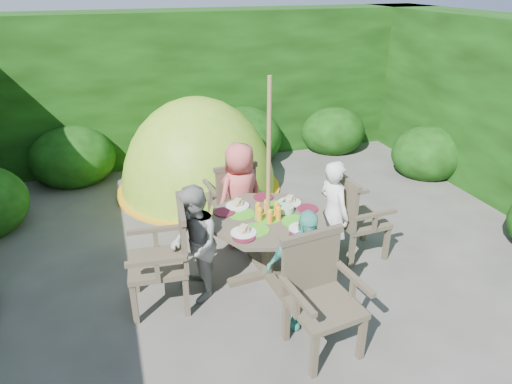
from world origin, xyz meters
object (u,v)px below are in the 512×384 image
object	(u,v)px
patio_table	(268,227)
garden_chair_front	(320,293)
garden_chair_left	(166,255)
child_left	(194,244)
parasol_pole	(268,186)
dome_tent	(200,189)
garden_chair_right	(354,215)
garden_chair_back	(232,196)
child_right	(333,213)
child_front	(304,269)
child_back	(240,195)

from	to	relation	value
patio_table	garden_chair_front	distance (m)	1.09
garden_chair_left	child_left	size ratio (longest dim) A/B	0.86
parasol_pole	dome_tent	world-z (taller)	parasol_pole
garden_chair_right	garden_chair_front	world-z (taller)	garden_chair_front
garden_chair_right	dome_tent	world-z (taller)	dome_tent
garden_chair_back	garden_chair_front	xyz separation A→B (m)	(0.18, -2.18, 0.05)
dome_tent	patio_table	bearing A→B (deg)	-97.88
garden_chair_back	child_left	distance (m)	1.36
garden_chair_right	child_right	world-z (taller)	child_right
child_front	dome_tent	xyz separation A→B (m)	(-0.31, 3.27, -0.60)
child_front	child_left	bearing A→B (deg)	154.27
garden_chair_front	child_right	xyz separation A→B (m)	(0.71, 1.15, 0.08)
parasol_pole	garden_chair_front	xyz separation A→B (m)	(0.09, -1.09, -0.55)
parasol_pole	garden_chair_back	distance (m)	1.25
child_right	garden_chair_front	bearing A→B (deg)	137.23
patio_table	garden_chair_front	xyz separation A→B (m)	(0.08, -1.09, -0.08)
child_back	dome_tent	world-z (taller)	dome_tent
garden_chair_left	child_front	bearing A→B (deg)	64.58
child_back	parasol_pole	bearing A→B (deg)	73.22
garden_chair_right	child_left	size ratio (longest dim) A/B	0.82
garden_chair_front	child_front	size ratio (longest dim) A/B	0.85
garden_chair_right	dome_tent	size ratio (longest dim) A/B	0.35
dome_tent	garden_chair_right	bearing A→B (deg)	-74.36
garden_chair_front	child_left	world-z (taller)	child_left
patio_table	child_back	bearing A→B (deg)	95.16
parasol_pole	child_left	xyz separation A→B (m)	(-0.80, -0.07, -0.49)
child_left	patio_table	bearing A→B (deg)	97.86
patio_table	garden_chair_back	size ratio (longest dim) A/B	1.47
garden_chair_left	child_front	world-z (taller)	child_front
parasol_pole	garden_chair_left	size ratio (longest dim) A/B	2.10
garden_chair_right	child_front	size ratio (longest dim) A/B	0.82
patio_table	child_left	size ratio (longest dim) A/B	1.12
patio_table	child_back	world-z (taller)	child_back
garden_chair_left	dome_tent	size ratio (longest dim) A/B	0.37
patio_table	child_front	size ratio (longest dim) A/B	1.14
garden_chair_left	dome_tent	distance (m)	2.78
garden_chair_right	dome_tent	distance (m)	2.78
patio_table	child_left	world-z (taller)	child_left
parasol_pole	garden_chair_front	size ratio (longest dim) A/B	2.15
parasol_pole	garden_chair_front	bearing A→B (deg)	-85.33
child_right	child_front	size ratio (longest dim) A/B	1.03
garden_chair_front	child_back	xyz separation A→B (m)	(-0.16, 1.88, 0.10)
child_right	dome_tent	distance (m)	2.69
patio_table	dome_tent	bearing A→B (deg)	95.59
child_right	parasol_pole	bearing A→B (deg)	83.64
dome_tent	parasol_pole	bearing A→B (deg)	-97.98
patio_table	garden_chair_right	distance (m)	1.09
child_left	child_back	size ratio (longest dim) A/B	0.95
patio_table	parasol_pole	world-z (taller)	parasol_pole
garden_chair_left	garden_chair_front	xyz separation A→B (m)	(1.17, -0.98, -0.01)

